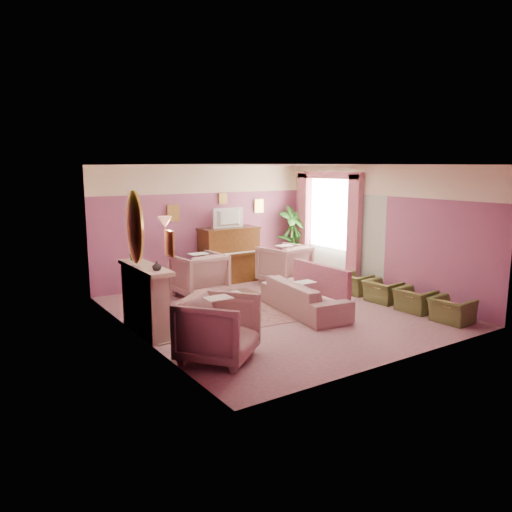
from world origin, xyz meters
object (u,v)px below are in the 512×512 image
coffee_table (230,306)px  television (230,216)px  floral_armchair_front (218,325)px  olive_chair_b (415,297)px  olive_chair_c (383,288)px  olive_chair_a (452,306)px  piano (229,255)px  floral_armchair_right (284,262)px  floral_armchair_left (199,272)px  side_table (292,260)px  olive_chair_d (354,281)px  sofa (305,291)px

coffee_table → television: bearing=59.5°
floral_armchair_front → olive_chair_b: size_ratio=1.52×
olive_chair_c → olive_chair_a: bearing=-90.0°
piano → floral_armchair_right: (0.99, -0.91, -0.13)m
piano → floral_armchair_right: 1.35m
television → floral_armchair_right: size_ratio=0.77×
piano → olive_chair_a: bearing=-70.9°
olive_chair_b → floral_armchair_left: bearing=131.1°
olive_chair_a → olive_chair_c: size_ratio=1.00×
olive_chair_b → side_table: (0.17, 4.12, 0.05)m
coffee_table → olive_chair_a: (3.18, -2.45, 0.07)m
coffee_table → floral_armchair_right: size_ratio=0.96×
olive_chair_b → side_table: bearing=87.6°
television → olive_chair_a: (1.72, -4.93, -1.30)m
olive_chair_b → television: bearing=112.7°
television → olive_chair_b: 4.64m
coffee_table → floral_armchair_front: size_ratio=0.96×
olive_chair_d → sofa: bearing=-164.0°
sofa → floral_armchair_right: floral_armchair_right is taller
floral_armchair_right → olive_chair_c: 2.55m
olive_chair_b → olive_chair_c: bearing=90.0°
olive_chair_b → side_table: 4.12m
sofa → floral_armchair_front: bearing=-155.2°
television → floral_armchair_right: bearing=-40.8°
sofa → floral_armchair_left: 2.52m
olive_chair_d → side_table: (0.17, 2.48, 0.05)m
television → coffee_table: television is taller
floral_armchair_front → olive_chair_d: 4.68m
floral_armchair_right → olive_chair_d: bearing=-65.7°
sofa → olive_chair_a: size_ratio=3.06×
olive_chair_b → floral_armchair_front: bearing=-179.3°
television → floral_armchair_front: 5.04m
floral_armchair_right → olive_chair_a: floral_armchair_right is taller
piano → olive_chair_d: (1.72, -2.52, -0.35)m
television → olive_chair_d: bearing=-55.1°
floral_armchair_left → sofa: bearing=-63.9°
sofa → side_table: bearing=56.3°
coffee_table → floral_armchair_front: (-1.18, -1.68, 0.29)m
coffee_table → olive_chair_d: olive_chair_d is taller
coffee_table → side_table: size_ratio=1.43×
coffee_table → floral_armchair_right: (2.45, 1.62, 0.29)m
floral_armchair_right → olive_chair_a: 4.14m
floral_armchair_left → olive_chair_b: 4.48m
coffee_table → side_table: side_table is taller
floral_armchair_left → floral_armchair_right: same height
floral_armchair_left → side_table: 3.20m
television → side_table: 2.27m
floral_armchair_left → olive_chair_b: floral_armchair_left is taller
floral_armchair_right → piano: bearing=137.6°
olive_chair_b → olive_chair_c: (0.00, 0.82, 0.00)m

